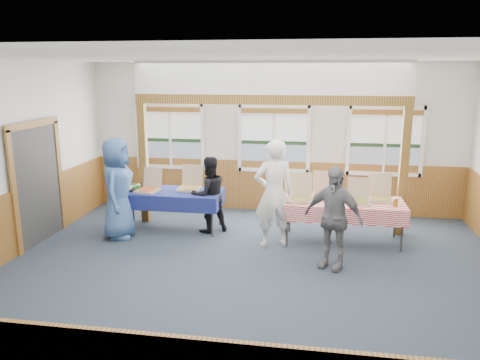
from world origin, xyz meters
name	(u,v)px	position (x,y,z in m)	size (l,w,h in m)	color
floor	(251,276)	(0.00, 0.00, 0.00)	(8.00, 8.00, 0.00)	#283541
ceiling	(252,57)	(0.00, 0.00, 3.20)	(8.00, 8.00, 0.00)	white
wall_back	(274,138)	(0.00, 3.50, 1.60)	(8.00, 8.00, 0.00)	silver
wall_front	(183,275)	(0.00, -3.50, 1.60)	(8.00, 8.00, 0.00)	silver
wainscot_back	(273,186)	(0.00, 3.48, 0.55)	(7.98, 0.05, 1.10)	brown
wainscot_left	(7,227)	(-3.98, 0.00, 0.55)	(0.05, 6.98, 1.10)	brown
cased_opening	(37,184)	(-3.96, 0.90, 1.05)	(0.06, 1.30, 2.10)	#313131
window_left	(170,133)	(-2.30, 3.46, 1.68)	(1.56, 0.10, 1.46)	white
window_mid	(274,135)	(0.00, 3.46, 1.68)	(1.56, 0.10, 1.46)	white
window_right	(385,137)	(2.30, 3.46, 1.68)	(1.56, 0.10, 1.46)	white
post_left	(144,164)	(-2.50, 2.30, 1.20)	(0.15, 0.15, 2.40)	#5A3B14
post_right	(403,172)	(2.50, 2.30, 1.20)	(0.15, 0.15, 2.40)	#5A3B14
cross_beam	(269,100)	(0.00, 2.30, 2.49)	(5.15, 0.18, 0.18)	#5A3B14
table_left	(170,193)	(-1.86, 1.93, 0.70)	(2.17, 1.60, 0.76)	#313131
table_right	(343,204)	(1.42, 1.73, 0.71)	(2.12, 0.93, 0.76)	#313131
pizza_box_a	(148,188)	(-2.25, 1.82, 0.82)	(0.45, 0.53, 0.42)	tan
pizza_box_b	(190,186)	(-1.50, 2.09, 0.82)	(0.42, 0.51, 0.45)	tan
pizza_box_c	(301,197)	(0.66, 1.63, 0.83)	(0.47, 0.56, 0.46)	tan
pizza_box_d	(324,194)	(1.07, 1.92, 0.82)	(0.41, 0.50, 0.45)	tan
pizza_box_e	(359,199)	(1.67, 1.65, 0.82)	(0.38, 0.46, 0.41)	tan
pizza_box_f	(381,197)	(2.07, 1.87, 0.82)	(0.40, 0.49, 0.44)	tan
veggie_tray	(133,188)	(-2.61, 1.93, 0.79)	(0.43, 0.43, 0.10)	black
drink_glass	(396,203)	(2.27, 1.48, 0.83)	(0.07, 0.07, 0.15)	#995919
woman_white	(274,194)	(0.21, 1.33, 0.95)	(0.69, 0.45, 1.89)	white
woman_black	(209,195)	(-1.07, 1.88, 0.73)	(0.71, 0.55, 1.45)	black
man_blue	(117,188)	(-2.64, 1.31, 0.93)	(0.91, 0.59, 1.85)	#3D6199
person_grey	(333,218)	(1.19, 0.53, 0.81)	(0.95, 0.40, 1.62)	slate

